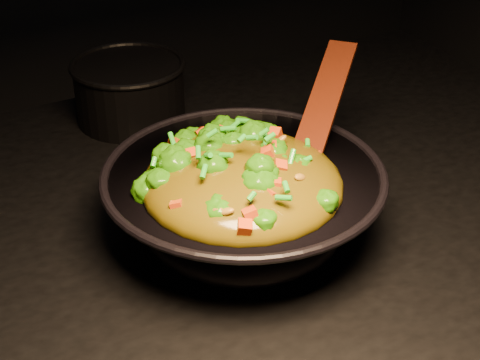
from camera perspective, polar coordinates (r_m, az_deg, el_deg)
wok at (r=0.97m, az=0.28°, el=-2.04°), size 0.45×0.45×0.10m
stir_fry at (r=0.89m, az=0.17°, el=1.80°), size 0.26×0.26×0.09m
spatula at (r=1.01m, az=6.27°, el=5.29°), size 0.22×0.20×0.11m
back_pot at (r=1.29m, az=-8.55°, el=6.84°), size 0.24×0.24×0.11m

